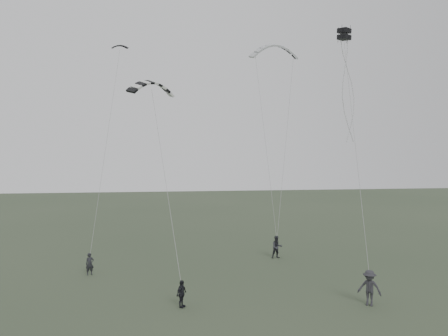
{
  "coord_description": "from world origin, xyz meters",
  "views": [
    {
      "loc": [
        -3.06,
        -25.4,
        8.41
      ],
      "look_at": [
        1.27,
        5.25,
        7.33
      ],
      "focal_mm": 35.0,
      "sensor_mm": 36.0,
      "label": 1
    }
  ],
  "objects": [
    {
      "name": "flyer_center",
      "position": [
        -2.07,
        -1.85,
        0.74
      ],
      "size": [
        0.79,
        0.92,
        1.48
      ],
      "primitive_type": "imported",
      "rotation": [
        0.0,
        0.0,
        0.96
      ],
      "color": "black",
      "rests_on": "ground"
    },
    {
      "name": "kite_dark_small",
      "position": [
        -6.52,
        11.82,
        17.28
      ],
      "size": [
        1.38,
        0.68,
        0.56
      ],
      "primitive_type": null,
      "rotation": [
        0.3,
        0.0,
        -0.12
      ],
      "color": "black",
      "rests_on": "flyer_left"
    },
    {
      "name": "kite_box",
      "position": [
        9.22,
        3.1,
        16.48
      ],
      "size": [
        1.0,
        1.01,
        0.78
      ],
      "primitive_type": null,
      "rotation": [
        0.06,
        0.0,
        0.6
      ],
      "color": "black",
      "rests_on": "flyer_far"
    },
    {
      "name": "flyer_right",
      "position": [
        5.96,
        8.22,
        0.89
      ],
      "size": [
        0.91,
        0.73,
        1.78
      ],
      "primitive_type": "imported",
      "rotation": [
        0.0,
        0.0,
        0.07
      ],
      "color": "#26272D",
      "rests_on": "ground"
    },
    {
      "name": "kite_pale_large",
      "position": [
        7.17,
        13.9,
        18.28
      ],
      "size": [
        4.54,
        1.68,
        2.04
      ],
      "primitive_type": null,
      "rotation": [
        0.35,
        0.0,
        0.03
      ],
      "color": "#B0B2B6",
      "rests_on": "flyer_right"
    },
    {
      "name": "ground",
      "position": [
        0.0,
        0.0,
        0.0
      ],
      "size": [
        140.0,
        140.0,
        0.0
      ],
      "primitive_type": "plane",
      "color": "#34422D",
      "rests_on": "ground"
    },
    {
      "name": "kite_striped",
      "position": [
        -3.75,
        4.45,
        13.14
      ],
      "size": [
        3.42,
        2.79,
        1.47
      ],
      "primitive_type": null,
      "rotation": [
        0.31,
        0.0,
        0.58
      ],
      "color": "black",
      "rests_on": "flyer_center"
    },
    {
      "name": "flyer_far",
      "position": [
        8.2,
        -3.0,
        0.98
      ],
      "size": [
        1.45,
        1.34,
        1.96
      ],
      "primitive_type": "imported",
      "rotation": [
        0.0,
        0.0,
        -0.65
      ],
      "color": "#29282D",
      "rests_on": "ground"
    },
    {
      "name": "flyer_left",
      "position": [
        -8.05,
        5.37,
        0.75
      ],
      "size": [
        0.64,
        0.53,
        1.51
      ],
      "primitive_type": "imported",
      "rotation": [
        0.0,
        0.0,
        0.35
      ],
      "color": "black",
      "rests_on": "ground"
    }
  ]
}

